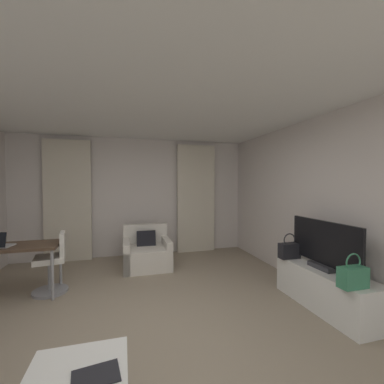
{
  "coord_description": "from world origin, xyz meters",
  "views": [
    {
      "loc": [
        -0.27,
        -2.68,
        1.61
      ],
      "look_at": [
        0.8,
        1.17,
        1.47
      ],
      "focal_mm": 23.21,
      "sensor_mm": 36.0,
      "label": 1
    }
  ],
  "objects_px": {
    "handbag_secondary": "(353,276)",
    "desk_chair": "(53,266)",
    "desk": "(11,251)",
    "tv_flatscreen": "(324,246)",
    "armchair": "(147,253)",
    "tv_console": "(325,289)",
    "handbag_primary": "(289,250)",
    "magazine_open": "(96,376)"
  },
  "relations": [
    {
      "from": "armchair",
      "to": "tv_flatscreen",
      "type": "relative_size",
      "value": 0.79
    },
    {
      "from": "handbag_secondary",
      "to": "desk_chair",
      "type": "bearing_deg",
      "value": 149.1
    },
    {
      "from": "magazine_open",
      "to": "handbag_primary",
      "type": "bearing_deg",
      "value": 30.98
    },
    {
      "from": "desk",
      "to": "tv_console",
      "type": "xyz_separation_m",
      "value": [
        4.01,
        -1.41,
        -0.42
      ]
    },
    {
      "from": "magazine_open",
      "to": "handbag_primary",
      "type": "relative_size",
      "value": 0.83
    },
    {
      "from": "armchair",
      "to": "tv_flatscreen",
      "type": "height_order",
      "value": "tv_flatscreen"
    },
    {
      "from": "tv_flatscreen",
      "to": "magazine_open",
      "type": "bearing_deg",
      "value": -159.23
    },
    {
      "from": "armchair",
      "to": "tv_console",
      "type": "distance_m",
      "value": 3.03
    },
    {
      "from": "armchair",
      "to": "tv_console",
      "type": "bearing_deg",
      "value": -47.0
    },
    {
      "from": "armchair",
      "to": "tv_flatscreen",
      "type": "xyz_separation_m",
      "value": [
        2.07,
        -2.19,
        0.54
      ]
    },
    {
      "from": "tv_console",
      "to": "handbag_primary",
      "type": "distance_m",
      "value": 0.66
    },
    {
      "from": "handbag_primary",
      "to": "handbag_secondary",
      "type": "bearing_deg",
      "value": -91.08
    },
    {
      "from": "desk",
      "to": "tv_console",
      "type": "height_order",
      "value": "desk"
    },
    {
      "from": "tv_console",
      "to": "handbag_secondary",
      "type": "height_order",
      "value": "handbag_secondary"
    },
    {
      "from": "desk",
      "to": "magazine_open",
      "type": "bearing_deg",
      "value": -60.64
    },
    {
      "from": "magazine_open",
      "to": "handbag_secondary",
      "type": "bearing_deg",
      "value": 10.11
    },
    {
      "from": "tv_console",
      "to": "tv_flatscreen",
      "type": "height_order",
      "value": "tv_flatscreen"
    },
    {
      "from": "tv_console",
      "to": "handbag_secondary",
      "type": "bearing_deg",
      "value": -106.56
    },
    {
      "from": "tv_flatscreen",
      "to": "desk",
      "type": "bearing_deg",
      "value": 160.91
    },
    {
      "from": "armchair",
      "to": "magazine_open",
      "type": "bearing_deg",
      "value": -100.56
    },
    {
      "from": "magazine_open",
      "to": "handbag_primary",
      "type": "distance_m",
      "value": 2.95
    },
    {
      "from": "handbag_secondary",
      "to": "magazine_open",
      "type": "bearing_deg",
      "value": -169.89
    },
    {
      "from": "desk",
      "to": "tv_console",
      "type": "bearing_deg",
      "value": -19.42
    },
    {
      "from": "desk_chair",
      "to": "tv_flatscreen",
      "type": "bearing_deg",
      "value": -22.3
    },
    {
      "from": "desk_chair",
      "to": "magazine_open",
      "type": "distance_m",
      "value": 2.59
    },
    {
      "from": "desk",
      "to": "desk_chair",
      "type": "height_order",
      "value": "desk_chair"
    },
    {
      "from": "desk",
      "to": "tv_flatscreen",
      "type": "bearing_deg",
      "value": -19.09
    },
    {
      "from": "tv_flatscreen",
      "to": "handbag_secondary",
      "type": "xyz_separation_m",
      "value": [
        -0.16,
        -0.56,
        -0.17
      ]
    },
    {
      "from": "tv_flatscreen",
      "to": "handbag_primary",
      "type": "relative_size",
      "value": 3.01
    },
    {
      "from": "tv_flatscreen",
      "to": "handbag_secondary",
      "type": "bearing_deg",
      "value": -105.84
    },
    {
      "from": "tv_console",
      "to": "tv_flatscreen",
      "type": "distance_m",
      "value": 0.55
    },
    {
      "from": "desk_chair",
      "to": "handbag_secondary",
      "type": "relative_size",
      "value": 2.39
    },
    {
      "from": "tv_console",
      "to": "handbag_primary",
      "type": "relative_size",
      "value": 3.76
    },
    {
      "from": "armchair",
      "to": "tv_console",
      "type": "xyz_separation_m",
      "value": [
        2.07,
        -2.22,
        -0.01
      ]
    },
    {
      "from": "armchair",
      "to": "handbag_primary",
      "type": "height_order",
      "value": "handbag_primary"
    },
    {
      "from": "desk",
      "to": "handbag_primary",
      "type": "distance_m",
      "value": 3.97
    },
    {
      "from": "desk_chair",
      "to": "handbag_primary",
      "type": "distance_m",
      "value": 3.5
    },
    {
      "from": "magazine_open",
      "to": "tv_console",
      "type": "xyz_separation_m",
      "value": [
        2.66,
        0.98,
        -0.17
      ]
    },
    {
      "from": "desk_chair",
      "to": "magazine_open",
      "type": "bearing_deg",
      "value": -71.1
    },
    {
      "from": "armchair",
      "to": "tv_console",
      "type": "relative_size",
      "value": 0.63
    },
    {
      "from": "tv_flatscreen",
      "to": "handbag_secondary",
      "type": "relative_size",
      "value": 3.01
    },
    {
      "from": "desk",
      "to": "handbag_secondary",
      "type": "relative_size",
      "value": 3.39
    }
  ]
}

